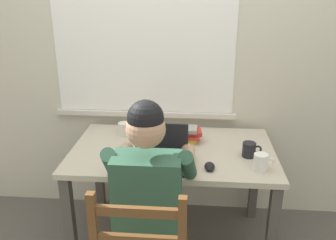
{
  "coord_description": "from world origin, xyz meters",
  "views": [
    {
      "loc": [
        0.14,
        -2.12,
        1.74
      ],
      "look_at": [
        -0.03,
        -0.05,
        0.95
      ],
      "focal_mm": 38.44,
      "sensor_mm": 36.0,
      "label": 1
    }
  ],
  "objects_px": {
    "laptop": "(160,154)",
    "computer_mouse": "(210,166)",
    "coffee_mug_white": "(124,129)",
    "coffee_mug_dark": "(249,150)",
    "desk": "(173,162)",
    "coffee_mug_spare": "(261,162)",
    "book_stack_main": "(186,134)",
    "seated_person": "(150,193)"
  },
  "relations": [
    {
      "from": "computer_mouse",
      "to": "desk",
      "type": "bearing_deg",
      "value": 132.44
    },
    {
      "from": "seated_person",
      "to": "laptop",
      "type": "distance_m",
      "value": 0.29
    },
    {
      "from": "desk",
      "to": "seated_person",
      "type": "xyz_separation_m",
      "value": [
        -0.09,
        -0.47,
        0.05
      ]
    },
    {
      "from": "coffee_mug_white",
      "to": "coffee_mug_spare",
      "type": "xyz_separation_m",
      "value": [
        0.88,
        -0.45,
        0.0
      ]
    },
    {
      "from": "coffee_mug_spare",
      "to": "seated_person",
      "type": "bearing_deg",
      "value": -159.74
    },
    {
      "from": "desk",
      "to": "seated_person",
      "type": "bearing_deg",
      "value": -100.75
    },
    {
      "from": "desk",
      "to": "seated_person",
      "type": "relative_size",
      "value": 1.06
    },
    {
      "from": "coffee_mug_spare",
      "to": "coffee_mug_dark",
      "type": "bearing_deg",
      "value": 104.05
    },
    {
      "from": "laptop",
      "to": "coffee_mug_spare",
      "type": "xyz_separation_m",
      "value": [
        0.59,
        -0.04,
        -0.0
      ]
    },
    {
      "from": "book_stack_main",
      "to": "desk",
      "type": "bearing_deg",
      "value": -121.92
    },
    {
      "from": "seated_person",
      "to": "book_stack_main",
      "type": "height_order",
      "value": "seated_person"
    },
    {
      "from": "desk",
      "to": "coffee_mug_white",
      "type": "height_order",
      "value": "coffee_mug_white"
    },
    {
      "from": "desk",
      "to": "coffee_mug_spare",
      "type": "xyz_separation_m",
      "value": [
        0.52,
        -0.24,
        0.15
      ]
    },
    {
      "from": "coffee_mug_spare",
      "to": "book_stack_main",
      "type": "relative_size",
      "value": 0.59
    },
    {
      "from": "coffee_mug_dark",
      "to": "coffee_mug_spare",
      "type": "distance_m",
      "value": 0.18
    },
    {
      "from": "computer_mouse",
      "to": "book_stack_main",
      "type": "bearing_deg",
      "value": 110.82
    },
    {
      "from": "desk",
      "to": "book_stack_main",
      "type": "height_order",
      "value": "book_stack_main"
    },
    {
      "from": "coffee_mug_dark",
      "to": "book_stack_main",
      "type": "bearing_deg",
      "value": 152.65
    },
    {
      "from": "laptop",
      "to": "computer_mouse",
      "type": "height_order",
      "value": "laptop"
    },
    {
      "from": "coffee_mug_white",
      "to": "coffee_mug_spare",
      "type": "distance_m",
      "value": 0.99
    },
    {
      "from": "laptop",
      "to": "coffee_mug_white",
      "type": "distance_m",
      "value": 0.5
    },
    {
      "from": "coffee_mug_white",
      "to": "coffee_mug_dark",
      "type": "height_order",
      "value": "coffee_mug_dark"
    },
    {
      "from": "seated_person",
      "to": "laptop",
      "type": "xyz_separation_m",
      "value": [
        0.03,
        0.27,
        0.1
      ]
    },
    {
      "from": "computer_mouse",
      "to": "coffee_mug_spare",
      "type": "relative_size",
      "value": 0.84
    },
    {
      "from": "coffee_mug_spare",
      "to": "book_stack_main",
      "type": "bearing_deg",
      "value": 139.36
    },
    {
      "from": "coffee_mug_spare",
      "to": "coffee_mug_white",
      "type": "bearing_deg",
      "value": 152.98
    },
    {
      "from": "coffee_mug_white",
      "to": "coffee_mug_spare",
      "type": "relative_size",
      "value": 1.0
    },
    {
      "from": "computer_mouse",
      "to": "coffee_mug_white",
      "type": "xyz_separation_m",
      "value": [
        -0.59,
        0.46,
        0.03
      ]
    },
    {
      "from": "desk",
      "to": "coffee_mug_spare",
      "type": "height_order",
      "value": "coffee_mug_spare"
    },
    {
      "from": "seated_person",
      "to": "laptop",
      "type": "bearing_deg",
      "value": 84.48
    },
    {
      "from": "computer_mouse",
      "to": "coffee_mug_spare",
      "type": "xyz_separation_m",
      "value": [
        0.29,
        0.01,
        0.03
      ]
    },
    {
      "from": "laptop",
      "to": "book_stack_main",
      "type": "relative_size",
      "value": 1.65
    },
    {
      "from": "laptop",
      "to": "computer_mouse",
      "type": "xyz_separation_m",
      "value": [
        0.3,
        -0.06,
        -0.04
      ]
    },
    {
      "from": "seated_person",
      "to": "computer_mouse",
      "type": "bearing_deg",
      "value": 33.79
    },
    {
      "from": "coffee_mug_white",
      "to": "computer_mouse",
      "type": "bearing_deg",
      "value": -38.0
    },
    {
      "from": "seated_person",
      "to": "coffee_mug_dark",
      "type": "relative_size",
      "value": 10.35
    },
    {
      "from": "desk",
      "to": "coffee_mug_white",
      "type": "relative_size",
      "value": 11.07
    },
    {
      "from": "laptop",
      "to": "coffee_mug_dark",
      "type": "height_order",
      "value": "laptop"
    },
    {
      "from": "laptop",
      "to": "coffee_mug_dark",
      "type": "bearing_deg",
      "value": 13.2
    },
    {
      "from": "desk",
      "to": "computer_mouse",
      "type": "distance_m",
      "value": 0.36
    },
    {
      "from": "desk",
      "to": "computer_mouse",
      "type": "relative_size",
      "value": 13.16
    },
    {
      "from": "computer_mouse",
      "to": "book_stack_main",
      "type": "height_order",
      "value": "book_stack_main"
    }
  ]
}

